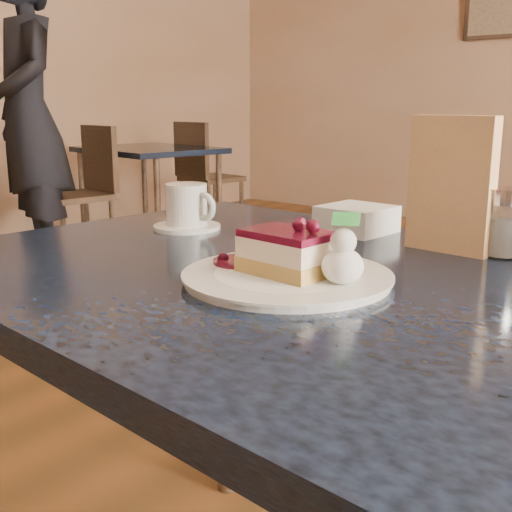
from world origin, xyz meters
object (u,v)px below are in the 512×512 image
Objects in this scene: main_table at (309,327)px; dessert_plate at (287,278)px; patron at (29,116)px; coffee_set at (188,209)px; bg_table_far_left at (152,235)px; cheesecake_slice at (287,252)px.

dessert_plate is (-0.00, -0.05, 0.09)m from main_table.
main_table is at bearing -6.44° from patron.
coffee_set is 2.88m from patron.
coffee_set is at bearing -32.30° from bg_table_far_left.
dessert_plate is 0.17× the size of bg_table_far_left.
dessert_plate is 2.20× the size of cheesecake_slice.
main_table is at bearing 84.55° from dessert_plate.
dessert_plate reaches higher than main_table.
main_table is 9.96× the size of cheesecake_slice.
bg_table_far_left is at bearing 138.86° from coffee_set.
bg_table_far_left is at bearing 145.87° from cheesecake_slice.
dessert_plate is at bearing -90.00° from main_table.
cheesecake_slice reaches higher than main_table.
bg_table_far_left is (-2.95, 2.38, -0.62)m from main_table.
main_table is at bearing -20.26° from coffee_set.
patron reaches higher than bg_table_far_left.
cheesecake_slice is at bearing -30.74° from bg_table_far_left.
main_table reaches higher than bg_table_far_left.
cheesecake_slice reaches higher than dessert_plate.
bg_table_far_left is 0.92× the size of patron.
main_table is at bearing -30.10° from bg_table_far_left.
cheesecake_slice is 0.42m from coffee_set.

